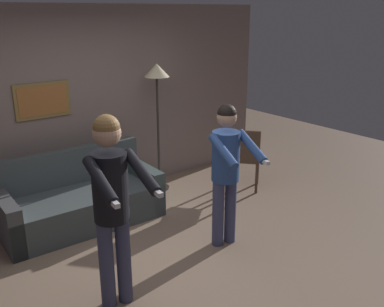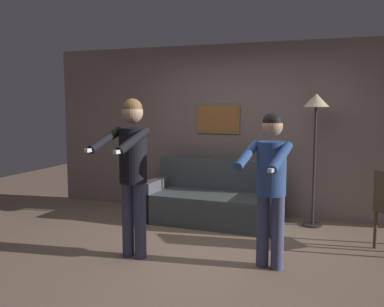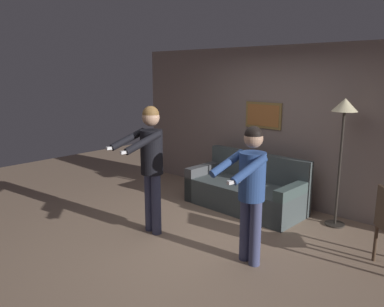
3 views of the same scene
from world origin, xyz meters
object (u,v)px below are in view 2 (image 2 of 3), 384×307
(person_standing_left, at_px, (132,162))
(person_standing_right, at_px, (271,176))
(torchiere_lamp, at_px, (316,115))
(couch, at_px, (213,203))

(person_standing_left, bearing_deg, person_standing_right, 7.45)
(torchiere_lamp, height_order, person_standing_right, torchiere_lamp)
(person_standing_right, bearing_deg, torchiere_lamp, 79.97)
(torchiere_lamp, xyz_separation_m, person_standing_right, (-0.31, -1.77, -0.58))
(couch, height_order, torchiere_lamp, torchiere_lamp)
(torchiere_lamp, relative_size, person_standing_right, 1.14)
(torchiere_lamp, relative_size, person_standing_left, 1.05)
(person_standing_right, bearing_deg, couch, 125.40)
(person_standing_left, distance_m, person_standing_right, 1.48)
(couch, bearing_deg, person_standing_left, -103.75)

